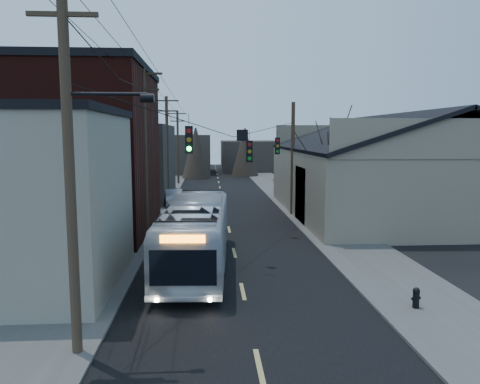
{
  "coord_description": "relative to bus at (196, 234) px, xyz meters",
  "views": [
    {
      "loc": [
        -1.31,
        -9.69,
        6.16
      ],
      "look_at": [
        0.41,
        15.64,
        3.0
      ],
      "focal_mm": 35.0,
      "sensor_mm": 36.0,
      "label": 1
    }
  ],
  "objects": [
    {
      "name": "bare_tree",
      "position": [
        8.39,
        8.54,
        2.02
      ],
      "size": [
        0.4,
        0.4,
        7.2
      ],
      "primitive_type": "cone",
      "color": "black",
      "rests_on": "ground"
    },
    {
      "name": "building_left_far",
      "position": [
        -7.61,
        24.54,
        1.92
      ],
      "size": [
        9.0,
        14.0,
        7.0
      ],
      "primitive_type": "cube",
      "color": "#37322C",
      "rests_on": "ground"
    },
    {
      "name": "warehouse",
      "position": [
        14.89,
        13.54,
        1.12
      ],
      "size": [
        16.16,
        20.6,
        7.73
      ],
      "color": "#7F705C",
      "rests_on": "ground"
    },
    {
      "name": "building_far_left",
      "position": [
        -4.11,
        53.54,
        1.42
      ],
      "size": [
        10.0,
        12.0,
        6.0
      ],
      "primitive_type": "cube",
      "color": "#37322C",
      "rests_on": "ground"
    },
    {
      "name": "parked_car",
      "position": [
        -2.41,
        19.13,
        -0.89
      ],
      "size": [
        1.94,
        4.35,
        1.39
      ],
      "primitive_type": "imported",
      "rotation": [
        0.0,
        0.0,
        0.12
      ],
      "color": "#95979C",
      "rests_on": "ground"
    },
    {
      "name": "utility_lines",
      "position": [
        -1.22,
        12.68,
        3.37
      ],
      "size": [
        11.24,
        45.28,
        10.5
      ],
      "color": "#382B1E",
      "rests_on": "ground"
    },
    {
      "name": "road_surface",
      "position": [
        1.89,
        18.54,
        -1.57
      ],
      "size": [
        9.0,
        110.0,
        0.02
      ],
      "primitive_type": "cube",
      "color": "black",
      "rests_on": "ground"
    },
    {
      "name": "fire_hydrant",
      "position": [
        7.79,
        -5.87,
        -1.07
      ],
      "size": [
        0.35,
        0.25,
        0.73
      ],
      "rotation": [
        0.0,
        0.0,
        0.32
      ],
      "color": "black",
      "rests_on": "sidewalk_right"
    },
    {
      "name": "building_clapboard",
      "position": [
        -7.11,
        -2.46,
        1.92
      ],
      "size": [
        8.0,
        8.0,
        7.0
      ],
      "primitive_type": "cube",
      "color": "gray",
      "rests_on": "ground"
    },
    {
      "name": "sidewalk_right",
      "position": [
        8.39,
        18.54,
        -1.52
      ],
      "size": [
        4.0,
        110.0,
        0.12
      ],
      "primitive_type": "cube",
      "color": "#474744",
      "rests_on": "ground"
    },
    {
      "name": "building_far_right",
      "position": [
        8.89,
        58.54,
        0.92
      ],
      "size": [
        12.0,
        14.0,
        5.0
      ],
      "primitive_type": "cube",
      "color": "#37322C",
      "rests_on": "ground"
    },
    {
      "name": "sidewalk_left",
      "position": [
        -4.61,
        18.54,
        -1.52
      ],
      "size": [
        4.0,
        110.0,
        0.12
      ],
      "primitive_type": "cube",
      "color": "#474744",
      "rests_on": "ground"
    },
    {
      "name": "building_brick",
      "position": [
        -8.11,
        8.54,
        3.42
      ],
      "size": [
        10.0,
        12.0,
        10.0
      ],
      "primitive_type": "cube",
      "color": "black",
      "rests_on": "ground"
    },
    {
      "name": "bus",
      "position": [
        0.0,
        0.0,
        0.0
      ],
      "size": [
        3.28,
        11.48,
        3.16
      ],
      "primitive_type": "imported",
      "rotation": [
        0.0,
        0.0,
        3.09
      ],
      "color": "silver",
      "rests_on": "ground"
    }
  ]
}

